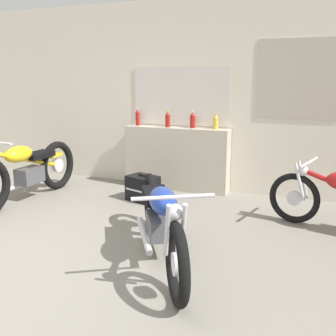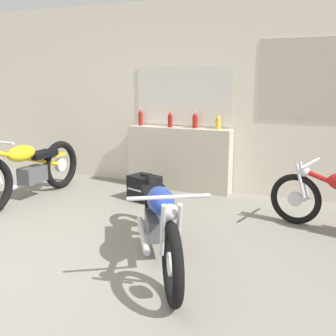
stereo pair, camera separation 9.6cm
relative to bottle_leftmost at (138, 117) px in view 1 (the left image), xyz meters
The scene contains 10 objects.
ground_plane 3.28m from the bottle_leftmost, 83.65° to the right, with size 24.00×24.00×0.00m, color gray.
wall_back 0.51m from the bottle_leftmost, 22.71° to the left, with size 10.00×0.07×2.80m.
sill_counter 0.89m from the bottle_leftmost, ahead, with size 1.60×0.28×0.95m.
bottle_leftmost is the anchor object (origin of this frame).
bottle_left_center 0.52m from the bottle_leftmost, ahead, with size 0.07×0.07×0.26m.
bottle_center 0.90m from the bottle_leftmost, ahead, with size 0.08×0.08×0.25m.
bottle_right_center 1.25m from the bottle_leftmost, ahead, with size 0.07×0.07×0.23m.
motorcycle_yellow 1.84m from the bottle_leftmost, 127.93° to the right, with size 0.64×2.10×0.92m.
motorcycle_blue 2.80m from the bottle_leftmost, 60.01° to the right, with size 1.20×1.90×0.81m.
hard_case_black 1.25m from the bottle_leftmost, 60.57° to the right, with size 0.49×0.42×0.37m.
Camera 1 is at (2.34, -2.46, 1.67)m, focal length 42.00 mm.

